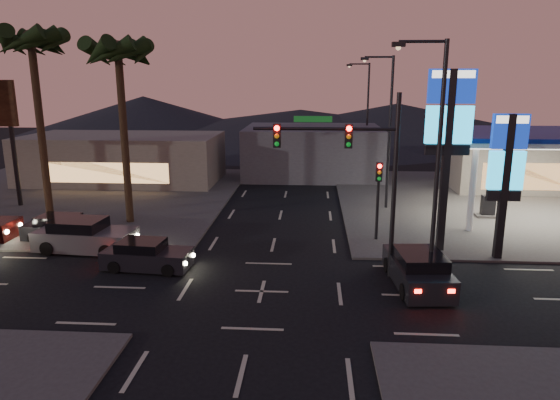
# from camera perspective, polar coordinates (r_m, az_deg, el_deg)

# --- Properties ---
(ground) EXTENTS (140.00, 140.00, 0.00)m
(ground) POSITION_cam_1_polar(r_m,az_deg,el_deg) (20.90, -2.11, -10.40)
(ground) COLOR black
(ground) RESTS_ON ground
(corner_lot_ne) EXTENTS (24.00, 24.00, 0.12)m
(corner_lot_ne) POSITION_cam_1_polar(r_m,az_deg,el_deg) (38.62, 24.91, -0.34)
(corner_lot_ne) COLOR #47443F
(corner_lot_ne) RESTS_ON ground
(corner_lot_nw) EXTENTS (24.00, 24.00, 0.12)m
(corner_lot_nw) POSITION_cam_1_polar(r_m,az_deg,el_deg) (40.25, -22.90, 0.38)
(corner_lot_nw) COLOR #47443F
(corner_lot_nw) RESTS_ON ground
(gas_station) EXTENTS (12.20, 8.20, 5.47)m
(gas_station) POSITION_cam_1_polar(r_m,az_deg,el_deg) (34.18, 28.10, 6.25)
(gas_station) COLOR silver
(gas_station) RESTS_ON ground
(convenience_store) EXTENTS (10.00, 6.00, 4.00)m
(convenience_store) POSITION_cam_1_polar(r_m,az_deg,el_deg) (43.56, 25.32, 3.68)
(convenience_store) COLOR #726B5B
(convenience_store) RESTS_ON ground
(pylon_sign_tall) EXTENTS (2.20, 0.35, 9.00)m
(pylon_sign_tall) POSITION_cam_1_polar(r_m,az_deg,el_deg) (25.43, 18.74, 8.13)
(pylon_sign_tall) COLOR black
(pylon_sign_tall) RESTS_ON ground
(pylon_sign_short) EXTENTS (1.60, 0.35, 7.00)m
(pylon_sign_short) POSITION_cam_1_polar(r_m,az_deg,el_deg) (25.45, 24.47, 3.68)
(pylon_sign_short) COLOR black
(pylon_sign_short) RESTS_ON ground
(traffic_signal_mast) EXTENTS (6.10, 0.39, 8.00)m
(traffic_signal_mast) POSITION_cam_1_polar(r_m,az_deg,el_deg) (21.31, 8.46, 4.61)
(traffic_signal_mast) COLOR black
(traffic_signal_mast) RESTS_ON ground
(pedestal_signal) EXTENTS (0.32, 0.39, 4.30)m
(pedestal_signal) POSITION_cam_1_polar(r_m,az_deg,el_deg) (26.79, 11.18, 1.31)
(pedestal_signal) COLOR black
(pedestal_signal) RESTS_ON ground
(streetlight_near) EXTENTS (2.14, 0.25, 10.00)m
(streetlight_near) POSITION_cam_1_polar(r_m,az_deg,el_deg) (20.75, 17.14, 5.29)
(streetlight_near) COLOR black
(streetlight_near) RESTS_ON ground
(streetlight_mid) EXTENTS (2.14, 0.25, 10.00)m
(streetlight_mid) POSITION_cam_1_polar(r_m,az_deg,el_deg) (33.46, 12.12, 8.51)
(streetlight_mid) COLOR black
(streetlight_mid) RESTS_ON ground
(streetlight_far) EXTENTS (2.14, 0.25, 10.00)m
(streetlight_far) POSITION_cam_1_polar(r_m,az_deg,el_deg) (47.32, 9.73, 10.00)
(streetlight_far) COLOR black
(streetlight_far) RESTS_ON ground
(palm_a) EXTENTS (4.41, 4.41, 10.86)m
(palm_a) POSITION_cam_1_polar(r_m,az_deg,el_deg) (30.57, -17.94, 14.68)
(palm_a) COLOR black
(palm_a) RESTS_ON ground
(palm_b) EXTENTS (4.41, 4.41, 11.46)m
(palm_b) POSITION_cam_1_polar(r_m,az_deg,el_deg) (32.72, -26.46, 14.79)
(palm_b) COLOR black
(palm_b) RESTS_ON ground
(building_far_west) EXTENTS (16.00, 8.00, 4.00)m
(building_far_west) POSITION_cam_1_polar(r_m,az_deg,el_deg) (44.49, -17.41, 4.55)
(building_far_west) COLOR #726B5B
(building_far_west) RESTS_ON ground
(building_far_mid) EXTENTS (12.00, 9.00, 4.40)m
(building_far_mid) POSITION_cam_1_polar(r_m,az_deg,el_deg) (45.43, 3.75, 5.57)
(building_far_mid) COLOR #4C4C51
(building_far_mid) RESTS_ON ground
(hill_left) EXTENTS (40.00, 40.00, 6.00)m
(hill_left) POSITION_cam_1_polar(r_m,az_deg,el_deg) (83.67, -15.26, 9.32)
(hill_left) COLOR black
(hill_left) RESTS_ON ground
(hill_right) EXTENTS (50.00, 50.00, 5.00)m
(hill_right) POSITION_cam_1_polar(r_m,az_deg,el_deg) (80.28, 13.25, 8.91)
(hill_right) COLOR black
(hill_right) RESTS_ON ground
(hill_center) EXTENTS (60.00, 60.00, 4.00)m
(hill_center) POSITION_cam_1_polar(r_m,az_deg,el_deg) (79.29, 2.35, 8.84)
(hill_center) COLOR black
(hill_center) RESTS_ON ground
(car_lane_a_front) EXTENTS (4.20, 2.02, 1.33)m
(car_lane_a_front) POSITION_cam_1_polar(r_m,az_deg,el_deg) (23.87, -15.04, -6.17)
(car_lane_a_front) COLOR black
(car_lane_a_front) RESTS_ON ground
(car_lane_b_front) EXTENTS (5.16, 2.45, 1.64)m
(car_lane_b_front) POSITION_cam_1_polar(r_m,az_deg,el_deg) (27.27, -21.44, -3.87)
(car_lane_b_front) COLOR slate
(car_lane_b_front) RESTS_ON ground
(car_lane_b_mid) EXTENTS (4.32, 2.00, 1.38)m
(car_lane_b_mid) POSITION_cam_1_polar(r_m,az_deg,el_deg) (29.51, -23.55, -3.02)
(car_lane_b_mid) COLOR black
(car_lane_b_mid) RESTS_ON ground
(suv_station) EXTENTS (2.33, 4.81, 1.56)m
(suv_station) POSITION_cam_1_polar(r_m,az_deg,el_deg) (21.96, 15.47, -7.66)
(suv_station) COLOR black
(suv_station) RESTS_ON ground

